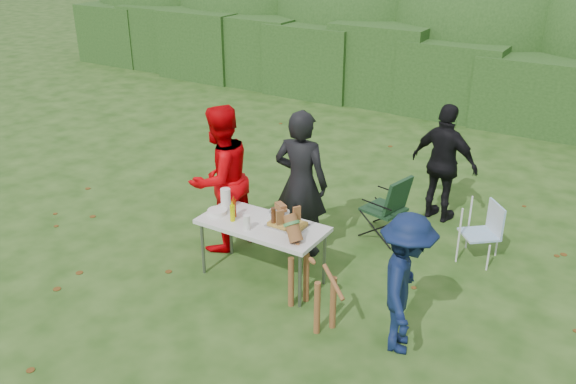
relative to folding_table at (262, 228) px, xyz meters
The scene contains 20 objects.
ground 0.74m from the folding_table, 143.65° to the right, with size 80.00×80.00×0.00m, color #1E4211.
hedge_row 7.84m from the folding_table, 91.64° to the left, with size 22.00×1.40×1.70m, color #23471C.
shrub_backdrop 9.48m from the folding_table, 91.37° to the left, with size 20.00×2.60×3.20m, color #3D6628.
folding_table is the anchor object (origin of this frame).
person_cook 0.86m from the folding_table, 87.24° to the left, with size 0.70×0.46×1.91m, color black.
person_red_jacket 1.02m from the folding_table, 156.09° to the left, with size 0.93×0.73×1.92m, color #D30006.
person_black_puffy 2.97m from the folding_table, 64.73° to the left, with size 1.00×0.41×1.70m, color black.
child 1.93m from the folding_table, 10.03° to the right, with size 0.96×0.55×1.48m, color #0E1B41.
dog 0.96m from the folding_table, 22.57° to the right, with size 1.11×0.45×1.06m, color brown, non-canonical shape.
camping_chair 1.94m from the folding_table, 65.95° to the left, with size 0.57×0.57×0.91m, color #19371F, non-canonical shape.
lawn_chair 2.76m from the folding_table, 41.34° to the left, with size 0.45×0.45×0.77m, color #4393D0, non-canonical shape.
food_tray 0.31m from the folding_table, 17.64° to the left, with size 0.45×0.30×0.02m, color #B7B7BA.
focaccia_bread 0.32m from the folding_table, 17.64° to the left, with size 0.40×0.26×0.04m, color gold.
mustard_bottle 0.39m from the folding_table, 159.53° to the right, with size 0.06×0.06×0.20m, color #C2C800.
ketchup_bottle 0.42m from the folding_table, behind, with size 0.06×0.06×0.22m, color #952704.
beer_bottle 0.23m from the folding_table, ahead, with size 0.06×0.06×0.24m, color #47230F.
paper_towel_roll 0.64m from the folding_table, behind, with size 0.12×0.12×0.26m, color white.
cup_stack 0.27m from the folding_table, 105.43° to the right, with size 0.08×0.08×0.18m, color white.
pasta_bowl 0.24m from the folding_table, 61.67° to the left, with size 0.26×0.26×0.10m, color silver.
plate_stack 0.61m from the folding_table, behind, with size 0.24×0.24×0.05m, color white.
Camera 1 is at (3.78, -5.03, 3.98)m, focal length 38.00 mm.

